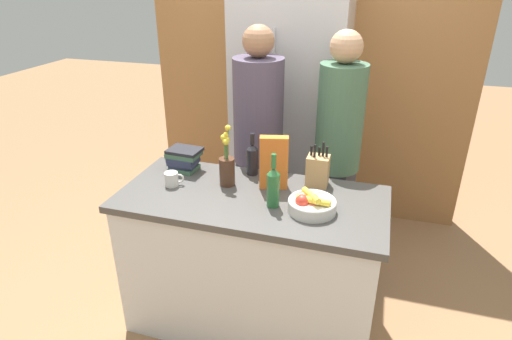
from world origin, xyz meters
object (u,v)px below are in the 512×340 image
(bottle_vinegar, at_px, (252,158))
(person_in_blue, at_px, (338,147))
(fruit_bowl, at_px, (311,204))
(book_stack, at_px, (184,159))
(coffee_mug, at_px, (172,179))
(refrigerator, at_px, (290,110))
(knife_block, at_px, (318,170))
(person_at_sink, at_px, (258,140))
(flower_vase, at_px, (227,167))
(cereal_box, at_px, (274,163))
(bottle_oil, at_px, (273,186))

(bottle_vinegar, relative_size, person_in_blue, 0.15)
(fruit_bowl, bearing_deg, book_stack, 162.33)
(person_in_blue, bearing_deg, fruit_bowl, -72.84)
(coffee_mug, height_order, bottle_vinegar, bottle_vinegar)
(refrigerator, relative_size, person_in_blue, 1.18)
(person_in_blue, bearing_deg, knife_block, -78.08)
(person_at_sink, bearing_deg, person_in_blue, 22.96)
(flower_vase, bearing_deg, cereal_box, 9.64)
(bottle_oil, bearing_deg, flower_vase, 152.72)
(fruit_bowl, height_order, bottle_vinegar, bottle_vinegar)
(refrigerator, relative_size, person_at_sink, 1.17)
(book_stack, bearing_deg, flower_vase, -18.22)
(cereal_box, bearing_deg, book_stack, 174.02)
(cereal_box, distance_m, bottle_oil, 0.22)
(book_stack, relative_size, person_in_blue, 0.12)
(fruit_bowl, relative_size, bottle_oil, 0.84)
(book_stack, relative_size, bottle_oil, 0.70)
(fruit_bowl, height_order, coffee_mug, fruit_bowl)
(coffee_mug, bearing_deg, person_in_blue, 37.19)
(fruit_bowl, distance_m, book_stack, 0.88)
(cereal_box, bearing_deg, knife_block, 22.49)
(refrigerator, xyz_separation_m, bottle_vinegar, (-0.02, -0.96, -0.02))
(bottle_vinegar, bearing_deg, coffee_mug, -144.92)
(flower_vase, relative_size, bottle_oil, 1.21)
(flower_vase, distance_m, coffee_mug, 0.33)
(cereal_box, height_order, person_in_blue, person_in_blue)
(flower_vase, distance_m, bottle_vinegar, 0.20)
(flower_vase, height_order, coffee_mug, flower_vase)
(refrigerator, relative_size, cereal_box, 6.55)
(coffee_mug, distance_m, person_in_blue, 1.09)
(bottle_vinegar, bearing_deg, person_at_sink, 100.58)
(flower_vase, bearing_deg, refrigerator, 84.13)
(coffee_mug, bearing_deg, refrigerator, 71.33)
(book_stack, xyz_separation_m, bottle_vinegar, (0.42, 0.07, 0.03))
(person_in_blue, bearing_deg, bottle_oil, -88.28)
(coffee_mug, bearing_deg, fruit_bowl, -4.09)
(flower_vase, relative_size, book_stack, 1.73)
(bottle_vinegar, bearing_deg, fruit_bowl, -38.81)
(bottle_oil, xyz_separation_m, person_at_sink, (-0.28, 0.68, -0.03))
(refrigerator, distance_m, person_in_blue, 0.73)
(knife_block, xyz_separation_m, book_stack, (-0.82, -0.04, -0.02))
(bottle_oil, xyz_separation_m, bottle_vinegar, (-0.22, 0.34, -0.01))
(refrigerator, height_order, knife_block, refrigerator)
(refrigerator, distance_m, coffee_mug, 1.31)
(knife_block, relative_size, bottle_vinegar, 1.01)
(fruit_bowl, height_order, knife_block, knife_block)
(bottle_oil, distance_m, person_in_blue, 0.76)
(refrigerator, bearing_deg, book_stack, -113.21)
(flower_vase, distance_m, book_stack, 0.34)
(refrigerator, height_order, fruit_bowl, refrigerator)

